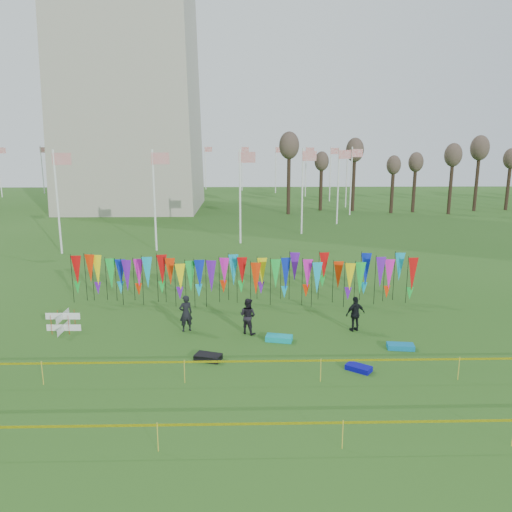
{
  "coord_description": "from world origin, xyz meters",
  "views": [
    {
      "loc": [
        0.31,
        -18.56,
        8.49
      ],
      "look_at": [
        0.91,
        6.0,
        2.9
      ],
      "focal_mm": 35.0,
      "sensor_mm": 36.0,
      "label": 1
    }
  ],
  "objects_px": {
    "box_kite": "(63,322)",
    "person_right": "(355,314)",
    "person_mid": "(248,316)",
    "kite_bag_turquoise": "(279,338)",
    "kite_bag_blue": "(359,368)",
    "person_left": "(186,313)",
    "kite_bag_black": "(208,357)",
    "kite_bag_teal": "(400,346)"
  },
  "relations": [
    {
      "from": "person_right",
      "to": "kite_bag_blue",
      "type": "xyz_separation_m",
      "value": [
        -0.75,
        -4.11,
        -0.72
      ]
    },
    {
      "from": "box_kite",
      "to": "person_right",
      "type": "relative_size",
      "value": 0.55
    },
    {
      "from": "kite_bag_black",
      "to": "kite_bag_turquoise",
      "type": "bearing_deg",
      "value": 32.8
    },
    {
      "from": "kite_bag_teal",
      "to": "person_left",
      "type": "bearing_deg",
      "value": 166.24
    },
    {
      "from": "kite_bag_turquoise",
      "to": "kite_bag_teal",
      "type": "relative_size",
      "value": 1.04
    },
    {
      "from": "person_mid",
      "to": "kite_bag_blue",
      "type": "xyz_separation_m",
      "value": [
        4.2,
        -3.92,
        -0.73
      ]
    },
    {
      "from": "kite_bag_turquoise",
      "to": "kite_bag_blue",
      "type": "distance_m",
      "value": 4.13
    },
    {
      "from": "kite_bag_black",
      "to": "kite_bag_teal",
      "type": "xyz_separation_m",
      "value": [
        8.04,
        0.91,
        -0.01
      ]
    },
    {
      "from": "box_kite",
      "to": "kite_bag_turquoise",
      "type": "distance_m",
      "value": 9.95
    },
    {
      "from": "person_mid",
      "to": "kite_bag_black",
      "type": "relative_size",
      "value": 1.62
    },
    {
      "from": "person_mid",
      "to": "kite_bag_turquoise",
      "type": "bearing_deg",
      "value": 177.92
    },
    {
      "from": "person_left",
      "to": "box_kite",
      "type": "bearing_deg",
      "value": -24.97
    },
    {
      "from": "person_left",
      "to": "kite_bag_black",
      "type": "xyz_separation_m",
      "value": [
        1.23,
        -3.18,
        -0.74
      ]
    },
    {
      "from": "kite_bag_turquoise",
      "to": "kite_bag_teal",
      "type": "bearing_deg",
      "value": -11.24
    },
    {
      "from": "person_left",
      "to": "kite_bag_blue",
      "type": "height_order",
      "value": "person_left"
    },
    {
      "from": "person_mid",
      "to": "kite_bag_teal",
      "type": "bearing_deg",
      "value": -164.67
    },
    {
      "from": "person_right",
      "to": "kite_bag_black",
      "type": "xyz_separation_m",
      "value": [
        -6.56,
        -3.03,
        -0.7
      ]
    },
    {
      "from": "person_right",
      "to": "kite_bag_teal",
      "type": "xyz_separation_m",
      "value": [
        1.48,
        -2.11,
        -0.71
      ]
    },
    {
      "from": "kite_bag_blue",
      "to": "kite_bag_teal",
      "type": "xyz_separation_m",
      "value": [
        2.23,
        1.99,
        0.01
      ]
    },
    {
      "from": "person_left",
      "to": "kite_bag_blue",
      "type": "bearing_deg",
      "value": 124.98
    },
    {
      "from": "kite_bag_blue",
      "to": "kite_bag_teal",
      "type": "bearing_deg",
      "value": 41.83
    },
    {
      "from": "person_right",
      "to": "kite_bag_blue",
      "type": "bearing_deg",
      "value": 60.26
    },
    {
      "from": "person_mid",
      "to": "kite_bag_turquoise",
      "type": "xyz_separation_m",
      "value": [
        1.36,
        -0.92,
        -0.71
      ]
    },
    {
      "from": "box_kite",
      "to": "person_left",
      "type": "distance_m",
      "value": 5.66
    },
    {
      "from": "person_right",
      "to": "kite_bag_turquoise",
      "type": "xyz_separation_m",
      "value": [
        -3.58,
        -1.11,
        -0.7
      ]
    },
    {
      "from": "kite_bag_blue",
      "to": "person_mid",
      "type": "bearing_deg",
      "value": 136.95
    },
    {
      "from": "person_left",
      "to": "kite_bag_turquoise",
      "type": "xyz_separation_m",
      "value": [
        4.2,
        -1.26,
        -0.74
      ]
    },
    {
      "from": "person_left",
      "to": "kite_bag_black",
      "type": "bearing_deg",
      "value": 87.27
    },
    {
      "from": "person_left",
      "to": "kite_bag_blue",
      "type": "relative_size",
      "value": 1.83
    },
    {
      "from": "person_mid",
      "to": "box_kite",
      "type": "bearing_deg",
      "value": 28.96
    },
    {
      "from": "person_mid",
      "to": "kite_bag_blue",
      "type": "height_order",
      "value": "person_mid"
    },
    {
      "from": "box_kite",
      "to": "kite_bag_turquoise",
      "type": "height_order",
      "value": "box_kite"
    },
    {
      "from": "kite_bag_blue",
      "to": "kite_bag_teal",
      "type": "height_order",
      "value": "kite_bag_teal"
    },
    {
      "from": "person_mid",
      "to": "kite_bag_teal",
      "type": "distance_m",
      "value": 6.75
    },
    {
      "from": "box_kite",
      "to": "person_mid",
      "type": "height_order",
      "value": "person_mid"
    },
    {
      "from": "person_mid",
      "to": "person_right",
      "type": "distance_m",
      "value": 4.95
    },
    {
      "from": "person_left",
      "to": "person_right",
      "type": "bearing_deg",
      "value": 155.04
    },
    {
      "from": "person_right",
      "to": "kite_bag_teal",
      "type": "distance_m",
      "value": 2.68
    },
    {
      "from": "person_right",
      "to": "kite_bag_blue",
      "type": "relative_size",
      "value": 1.74
    },
    {
      "from": "person_left",
      "to": "person_right",
      "type": "height_order",
      "value": "person_left"
    },
    {
      "from": "person_mid",
      "to": "kite_bag_teal",
      "type": "xyz_separation_m",
      "value": [
        6.42,
        -1.93,
        -0.72
      ]
    },
    {
      "from": "box_kite",
      "to": "kite_bag_blue",
      "type": "distance_m",
      "value": 13.42
    }
  ]
}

